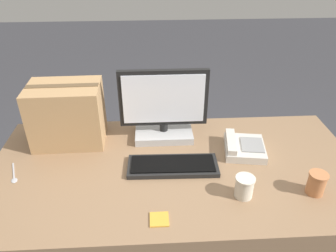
{
  "coord_description": "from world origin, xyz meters",
  "views": [
    {
      "loc": [
        -0.11,
        -1.25,
        1.72
      ],
      "look_at": [
        -0.03,
        0.13,
        0.88
      ],
      "focal_mm": 35.0,
      "sensor_mm": 36.0,
      "label": 1
    }
  ],
  "objects_px": {
    "keyboard": "(173,166)",
    "cardboard_box": "(67,114)",
    "monitor": "(164,111)",
    "spoon": "(14,176)",
    "paper_cup_right": "(316,183)",
    "paper_cup_left": "(244,187)",
    "desk_phone": "(243,147)",
    "sticky_note_pad": "(159,219)"
  },
  "relations": [
    {
      "from": "paper_cup_right",
      "to": "keyboard",
      "type": "bearing_deg",
      "value": 161.1
    },
    {
      "from": "paper_cup_left",
      "to": "cardboard_box",
      "type": "relative_size",
      "value": 0.27
    },
    {
      "from": "desk_phone",
      "to": "sticky_note_pad",
      "type": "bearing_deg",
      "value": -126.69
    },
    {
      "from": "keyboard",
      "to": "paper_cup_left",
      "type": "bearing_deg",
      "value": -34.4
    },
    {
      "from": "spoon",
      "to": "cardboard_box",
      "type": "distance_m",
      "value": 0.4
    },
    {
      "from": "cardboard_box",
      "to": "paper_cup_right",
      "type": "bearing_deg",
      "value": -22.97
    },
    {
      "from": "paper_cup_right",
      "to": "monitor",
      "type": "bearing_deg",
      "value": 142.33
    },
    {
      "from": "keyboard",
      "to": "spoon",
      "type": "bearing_deg",
      "value": -176.72
    },
    {
      "from": "monitor",
      "to": "spoon",
      "type": "height_order",
      "value": "monitor"
    },
    {
      "from": "monitor",
      "to": "paper_cup_right",
      "type": "bearing_deg",
      "value": -37.67
    },
    {
      "from": "sticky_note_pad",
      "to": "cardboard_box",
      "type": "bearing_deg",
      "value": 127.3
    },
    {
      "from": "paper_cup_left",
      "to": "spoon",
      "type": "bearing_deg",
      "value": 169.81
    },
    {
      "from": "desk_phone",
      "to": "spoon",
      "type": "xyz_separation_m",
      "value": [
        -1.11,
        -0.14,
        -0.02
      ]
    },
    {
      "from": "desk_phone",
      "to": "paper_cup_right",
      "type": "distance_m",
      "value": 0.4
    },
    {
      "from": "keyboard",
      "to": "paper_cup_right",
      "type": "distance_m",
      "value": 0.64
    },
    {
      "from": "monitor",
      "to": "cardboard_box",
      "type": "bearing_deg",
      "value": -179.16
    },
    {
      "from": "keyboard",
      "to": "sticky_note_pad",
      "type": "relative_size",
      "value": 5.76
    },
    {
      "from": "cardboard_box",
      "to": "sticky_note_pad",
      "type": "relative_size",
      "value": 4.87
    },
    {
      "from": "desk_phone",
      "to": "cardboard_box",
      "type": "height_order",
      "value": "cardboard_box"
    },
    {
      "from": "keyboard",
      "to": "paper_cup_left",
      "type": "distance_m",
      "value": 0.36
    },
    {
      "from": "keyboard",
      "to": "paper_cup_left",
      "type": "xyz_separation_m",
      "value": [
        0.29,
        -0.21,
        0.04
      ]
    },
    {
      "from": "monitor",
      "to": "keyboard",
      "type": "xyz_separation_m",
      "value": [
        0.03,
        -0.28,
        -0.15
      ]
    },
    {
      "from": "monitor",
      "to": "paper_cup_left",
      "type": "bearing_deg",
      "value": -56.99
    },
    {
      "from": "paper_cup_left",
      "to": "desk_phone",
      "type": "bearing_deg",
      "value": 76.0
    },
    {
      "from": "keyboard",
      "to": "spoon",
      "type": "distance_m",
      "value": 0.74
    },
    {
      "from": "monitor",
      "to": "cardboard_box",
      "type": "distance_m",
      "value": 0.5
    },
    {
      "from": "keyboard",
      "to": "paper_cup_right",
      "type": "height_order",
      "value": "paper_cup_right"
    },
    {
      "from": "paper_cup_left",
      "to": "spoon",
      "type": "height_order",
      "value": "paper_cup_left"
    },
    {
      "from": "keyboard",
      "to": "cardboard_box",
      "type": "distance_m",
      "value": 0.62
    },
    {
      "from": "keyboard",
      "to": "paper_cup_right",
      "type": "xyz_separation_m",
      "value": [
        0.6,
        -0.21,
        0.04
      ]
    },
    {
      "from": "desk_phone",
      "to": "spoon",
      "type": "distance_m",
      "value": 1.12
    },
    {
      "from": "desk_phone",
      "to": "paper_cup_left",
      "type": "bearing_deg",
      "value": -95.32
    },
    {
      "from": "spoon",
      "to": "cardboard_box",
      "type": "xyz_separation_m",
      "value": [
        0.21,
        0.3,
        0.16
      ]
    },
    {
      "from": "desk_phone",
      "to": "cardboard_box",
      "type": "relative_size",
      "value": 0.67
    },
    {
      "from": "monitor",
      "to": "keyboard",
      "type": "bearing_deg",
      "value": -83.87
    },
    {
      "from": "desk_phone",
      "to": "paper_cup_right",
      "type": "xyz_separation_m",
      "value": [
        0.23,
        -0.32,
        0.03
      ]
    },
    {
      "from": "monitor",
      "to": "spoon",
      "type": "xyz_separation_m",
      "value": [
        -0.71,
        -0.31,
        -0.16
      ]
    },
    {
      "from": "desk_phone",
      "to": "cardboard_box",
      "type": "xyz_separation_m",
      "value": [
        -0.9,
        0.16,
        0.13
      ]
    },
    {
      "from": "keyboard",
      "to": "desk_phone",
      "type": "distance_m",
      "value": 0.39
    },
    {
      "from": "cardboard_box",
      "to": "keyboard",
      "type": "bearing_deg",
      "value": -27.29
    },
    {
      "from": "paper_cup_left",
      "to": "paper_cup_right",
      "type": "relative_size",
      "value": 0.95
    },
    {
      "from": "keyboard",
      "to": "cardboard_box",
      "type": "xyz_separation_m",
      "value": [
        -0.53,
        0.28,
        0.15
      ]
    }
  ]
}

